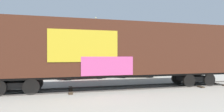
% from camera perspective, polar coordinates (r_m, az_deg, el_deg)
% --- Properties ---
extents(ground_plane, '(260.00, 260.00, 0.00)m').
position_cam_1_polar(ground_plane, '(12.39, 6.28, -10.19)').
color(ground_plane, gray).
extents(track, '(59.97, 5.46, 0.08)m').
position_cam_1_polar(track, '(12.24, 3.21, -10.13)').
color(track, '#4C4742').
rests_on(track, ground_plane).
extents(freight_car, '(17.95, 3.98, 4.57)m').
position_cam_1_polar(freight_car, '(11.93, 1.28, 2.02)').
color(freight_car, '#472316').
rests_on(freight_car, ground_plane).
extents(flagpole, '(0.18, 1.74, 7.47)m').
position_cam_1_polar(flagpole, '(24.03, -5.22, 6.61)').
color(flagpole, silver).
rests_on(flagpole, ground_plane).
extents(hillside, '(115.68, 29.82, 13.31)m').
position_cam_1_polar(hillside, '(74.36, -7.66, 1.80)').
color(hillside, slate).
rests_on(hillside, ground_plane).
extents(parked_car_red, '(4.66, 2.62, 1.64)m').
position_cam_1_polar(parked_car_red, '(17.53, -9.47, -4.41)').
color(parked_car_red, '#B21E1E').
rests_on(parked_car_red, ground_plane).
extents(parked_car_tan, '(4.14, 2.15, 1.62)m').
position_cam_1_polar(parked_car_tan, '(18.66, 7.35, -4.19)').
color(parked_car_tan, '#9E8966').
rests_on(parked_car_tan, ground_plane).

